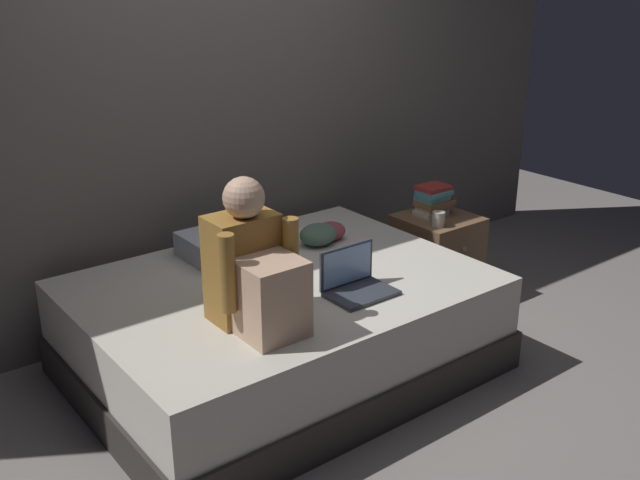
# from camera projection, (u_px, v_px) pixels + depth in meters

# --- Properties ---
(ground_plane) EXTENTS (8.00, 8.00, 0.00)m
(ground_plane) POSITION_uv_depth(u_px,v_px,m) (348.00, 380.00, 3.74)
(ground_plane) COLOR gray
(wall_back) EXTENTS (5.60, 0.10, 2.70)m
(wall_back) POSITION_uv_depth(u_px,v_px,m) (215.00, 84.00, 4.15)
(wall_back) COLOR #605B56
(wall_back) RESTS_ON ground_plane
(bed) EXTENTS (2.00, 1.50, 0.51)m
(bed) POSITION_uv_depth(u_px,v_px,m) (281.00, 326.00, 3.76)
(bed) COLOR #332D2B
(bed) RESTS_ON ground_plane
(nightstand) EXTENTS (0.44, 0.46, 0.53)m
(nightstand) POSITION_uv_depth(u_px,v_px,m) (436.00, 256.00, 4.62)
(nightstand) COLOR brown
(nightstand) RESTS_ON ground_plane
(person_sitting) EXTENTS (0.39, 0.44, 0.66)m
(person_sitting) POSITION_uv_depth(u_px,v_px,m) (254.00, 271.00, 3.14)
(person_sitting) COLOR olive
(person_sitting) RESTS_ON bed
(laptop) EXTENTS (0.32, 0.23, 0.22)m
(laptop) POSITION_uv_depth(u_px,v_px,m) (355.00, 282.00, 3.51)
(laptop) COLOR #333842
(laptop) RESTS_ON bed
(pillow) EXTENTS (0.56, 0.36, 0.13)m
(pillow) POSITION_uv_depth(u_px,v_px,m) (235.00, 241.00, 3.99)
(pillow) COLOR silver
(pillow) RESTS_ON bed
(book_stack) EXTENTS (0.22, 0.17, 0.19)m
(book_stack) POSITION_uv_depth(u_px,v_px,m) (433.00, 200.00, 4.53)
(book_stack) COLOR beige
(book_stack) RESTS_ON nightstand
(mug) EXTENTS (0.08, 0.08, 0.09)m
(mug) POSITION_uv_depth(u_px,v_px,m) (438.00, 219.00, 4.34)
(mug) COLOR #BCB2A3
(mug) RESTS_ON nightstand
(clothes_pile) EXTENTS (0.31, 0.19, 0.12)m
(clothes_pile) POSITION_uv_depth(u_px,v_px,m) (323.00, 233.00, 4.13)
(clothes_pile) COLOR #4C6B56
(clothes_pile) RESTS_ON bed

